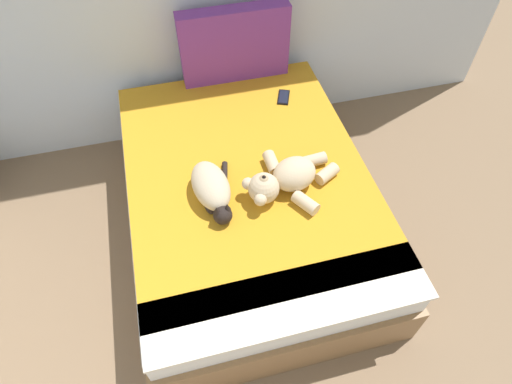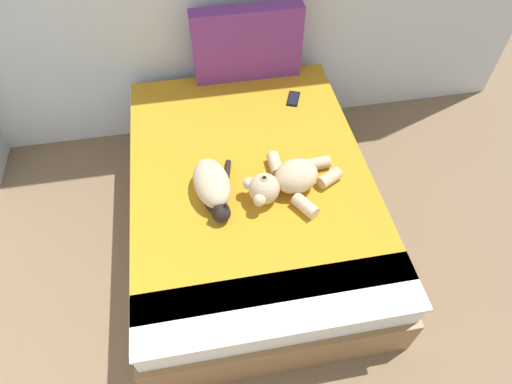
{
  "view_description": "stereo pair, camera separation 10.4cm",
  "coord_description": "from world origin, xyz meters",
  "px_view_note": "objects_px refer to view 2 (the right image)",
  "views": [
    {
      "loc": [
        1.35,
        1.18,
        2.38
      ],
      "look_at": [
        1.7,
        2.56,
        0.62
      ],
      "focal_mm": 30.39,
      "sensor_mm": 36.0,
      "label": 1
    },
    {
      "loc": [
        1.45,
        1.16,
        2.38
      ],
      "look_at": [
        1.7,
        2.56,
        0.62
      ],
      "focal_mm": 30.39,
      "sensor_mm": 36.0,
      "label": 2
    }
  ],
  "objects_px": {
    "patterned_cushion": "(247,44)",
    "cat": "(213,186)",
    "bed": "(251,200)",
    "teddy_bear": "(287,180)",
    "cell_phone": "(293,99)"
  },
  "relations": [
    {
      "from": "bed",
      "to": "patterned_cushion",
      "type": "bearing_deg",
      "value": 81.47
    },
    {
      "from": "cat",
      "to": "cell_phone",
      "type": "bearing_deg",
      "value": 49.25
    },
    {
      "from": "patterned_cushion",
      "to": "cell_phone",
      "type": "height_order",
      "value": "patterned_cushion"
    },
    {
      "from": "bed",
      "to": "cat",
      "type": "distance_m",
      "value": 0.43
    },
    {
      "from": "cat",
      "to": "cell_phone",
      "type": "distance_m",
      "value": 0.94
    },
    {
      "from": "patterned_cushion",
      "to": "cell_phone",
      "type": "bearing_deg",
      "value": -50.37
    },
    {
      "from": "cat",
      "to": "patterned_cushion",
      "type": "bearing_deg",
      "value": 70.72
    },
    {
      "from": "cat",
      "to": "teddy_bear",
      "type": "relative_size",
      "value": 0.78
    },
    {
      "from": "patterned_cushion",
      "to": "cat",
      "type": "relative_size",
      "value": 1.65
    },
    {
      "from": "bed",
      "to": "patterned_cushion",
      "type": "relative_size",
      "value": 2.69
    },
    {
      "from": "patterned_cushion",
      "to": "teddy_bear",
      "type": "bearing_deg",
      "value": -87.81
    },
    {
      "from": "bed",
      "to": "teddy_bear",
      "type": "bearing_deg",
      "value": -43.84
    },
    {
      "from": "bed",
      "to": "cat",
      "type": "bearing_deg",
      "value": -149.62
    },
    {
      "from": "patterned_cushion",
      "to": "cat",
      "type": "distance_m",
      "value": 1.09
    },
    {
      "from": "bed",
      "to": "cat",
      "type": "xyz_separation_m",
      "value": [
        -0.22,
        -0.13,
        0.34
      ]
    }
  ]
}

